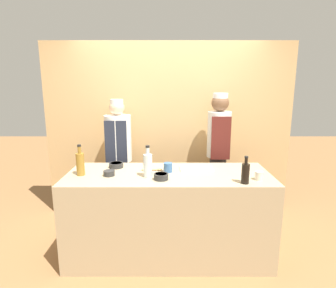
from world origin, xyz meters
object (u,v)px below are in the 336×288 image
sauce_bowl_red (161,176)px  chef_left (118,158)px  sauce_bowl_purple (109,173)px  cup_cream (258,176)px  cup_blue (167,167)px  sauce_bowl_white (116,165)px  wooden_spoon (154,170)px  bottle_vinegar (80,163)px  bottle_clear (147,165)px  bottle_soy (245,173)px  chef_right (218,152)px  cutting_board (196,169)px

sauce_bowl_red → chef_left: size_ratio=0.09×
sauce_bowl_purple → cup_cream: 1.49m
cup_blue → sauce_bowl_white: bearing=164.1°
wooden_spoon → bottle_vinegar: bearing=-168.7°
bottle_vinegar → chef_left: bearing=73.0°
sauce_bowl_purple → bottle_clear: (0.40, -0.04, 0.10)m
wooden_spoon → chef_left: size_ratio=0.13×
bottle_soy → chef_left: 1.73m
chef_left → chef_right: bearing=0.0°
bottle_clear → chef_right: bearing=45.2°
sauce_bowl_white → sauce_bowl_purple: same height
sauce_bowl_white → chef_right: 1.35m
sauce_bowl_white → bottle_soy: bottle_soy is taller
chef_right → sauce_bowl_white: bearing=-156.3°
sauce_bowl_white → chef_left: bearing=97.0°
bottle_clear → chef_left: size_ratio=0.20×
cutting_board → cup_cream: cup_cream is taller
bottle_soy → bottle_vinegar: size_ratio=0.83×
wooden_spoon → cutting_board: bearing=5.2°
sauce_bowl_white → cup_cream: cup_cream is taller
cup_blue → chef_right: 0.97m
bottle_vinegar → cup_blue: bearing=6.4°
cup_cream → chef_left: 1.81m
cutting_board → bottle_vinegar: bearing=-171.0°
cup_cream → chef_left: chef_left is taller
sauce_bowl_purple → cup_cream: size_ratio=1.35×
sauce_bowl_purple → bottle_soy: (1.33, -0.22, 0.07)m
sauce_bowl_red → bottle_clear: 0.18m
sauce_bowl_white → cup_cream: bearing=-15.7°
wooden_spoon → chef_left: bearing=127.0°
cup_cream → bottle_soy: bearing=-149.3°
bottle_soy → bottle_clear: bearing=168.7°
sauce_bowl_red → bottle_vinegar: bottle_vinegar is taller
bottle_vinegar → cup_cream: (1.78, -0.15, -0.08)m
cup_blue → wooden_spoon: (-0.15, 0.05, -0.04)m
chef_right → cutting_board: bearing=-119.3°
bottle_soy → chef_right: bearing=93.7°
bottle_clear → cup_blue: bearing=38.3°
cup_cream → chef_left: bearing=148.1°
bottle_vinegar → wooden_spoon: bottle_vinegar is taller
cutting_board → bottle_soy: size_ratio=1.34×
cup_blue → bottle_soy: bearing=-25.4°
cup_cream → cup_blue: 0.92m
sauce_bowl_red → bottle_vinegar: bearing=170.7°
cup_blue → sauce_bowl_purple: bearing=-168.6°
sauce_bowl_red → chef_left: chef_left is taller
sauce_bowl_red → cutting_board: bearing=40.7°
sauce_bowl_red → sauce_bowl_purple: (-0.53, 0.12, -0.00)m
bottle_vinegar → chef_left: chef_left is taller
cutting_board → sauce_bowl_purple: bearing=-167.0°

